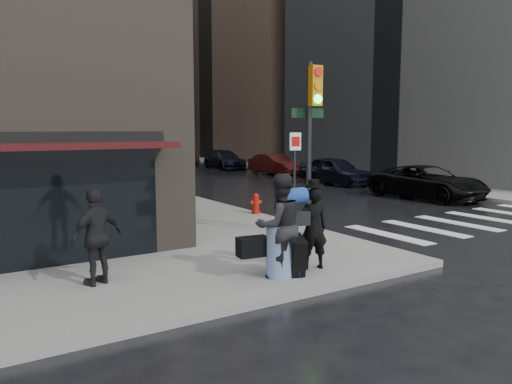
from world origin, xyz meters
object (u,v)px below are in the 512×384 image
Objects in this scene: man_jeans at (279,226)px; parked_car_2 at (275,165)px; man_greycoat at (97,237)px; parked_car_4 at (183,156)px; man_overcoat at (309,232)px; parked_car_0 at (427,182)px; traffic_light at (310,125)px; fire_hydrant at (256,204)px; parked_car_1 at (335,171)px; parked_car_3 at (224,159)px.

parked_car_2 is at bearing -116.36° from man_jeans.
parked_car_4 is at bearing -136.95° from man_greycoat.
parked_car_0 is at bearing -133.61° from man_overcoat.
man_jeans is 23.08m from parked_car_2.
parked_car_0 is at bearing -97.35° from parked_car_2.
man_jeans is 0.44× the size of traffic_light.
traffic_light is at bearing -100.01° from fire_hydrant.
parked_car_1 reaches higher than parked_car_4.
parked_car_0 is at bearing 177.63° from man_greycoat.
man_greycoat is 34.00m from parked_car_4.
traffic_light is at bearing -108.99° from parked_car_4.
man_greycoat is 16.03m from parked_car_0.
fire_hydrant is at bearing -130.51° from parked_car_2.
man_jeans is 0.39× the size of parked_car_0.
parked_car_4 is at bearing 71.02° from fire_hydrant.
traffic_light is at bearing -128.96° from man_jeans.
parked_car_1 is 12.73m from parked_car_3.
traffic_light is 4.57m from fire_hydrant.
parked_car_3 is (0.61, 19.09, -0.02)m from parked_car_0.
parked_car_4 is (-0.56, 6.36, -0.01)m from parked_car_3.
man_jeans reaches higher than parked_car_2.
parked_car_1 is at bearing -126.82° from man_jeans.
fire_hydrant is 11.06m from parked_car_1.
parked_car_4 is at bearing 87.26° from parked_car_1.
parked_car_2 is (16.10, 17.62, -0.35)m from man_greycoat.
man_overcoat is 0.36× the size of parked_car_0.
parked_car_3 is (12.82, 25.39, -0.46)m from man_jeans.
parked_car_3 is at bearing -143.66° from man_greycoat.
parked_car_4 is at bearing 87.10° from parked_car_0.
man_overcoat is 2.72× the size of fire_hydrant.
parked_car_4 reaches higher than fire_hydrant.
parked_car_0 reaches higher than parked_car_2.
traffic_light is 1.10× the size of parked_car_2.
man_overcoat is at bearing -110.16° from parked_car_3.
parked_car_4 is (9.38, 29.07, -2.41)m from traffic_light.
man_jeans reaches higher than man_overcoat.
traffic_light is 0.89× the size of parked_car_0.
man_greycoat is 19.30m from parked_car_1.
parked_car_1 is at bearing 48.94° from traffic_light.
parked_car_0 is at bearing -0.40° from fire_hydrant.
fire_hydrant is 8.68m from parked_car_0.
man_greycoat is at bearing -118.27° from parked_car_3.
man_jeans is at bearing -112.22° from parked_car_4.
man_jeans is (-0.80, -0.07, 0.23)m from man_overcoat.
parked_car_1 is (12.62, 12.67, -0.40)m from man_jeans.
parked_car_0 is 6.37m from parked_car_1.
parked_car_1 reaches higher than parked_car_2.
parked_car_1 is (0.40, 6.36, 0.04)m from parked_car_0.
parked_car_4 is at bearing 89.89° from parked_car_2.
traffic_light is (2.08, 2.62, 2.17)m from man_overcoat.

